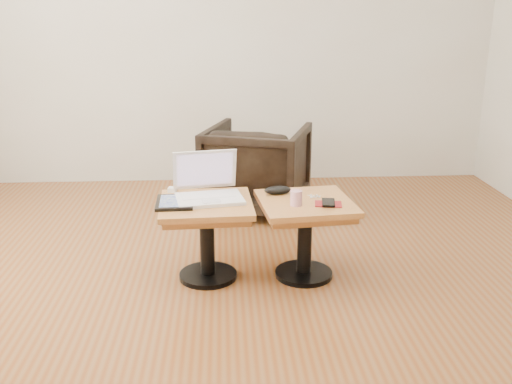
{
  "coord_description": "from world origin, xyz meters",
  "views": [
    {
      "loc": [
        -0.01,
        -2.57,
        1.42
      ],
      "look_at": [
        0.16,
        0.31,
        0.49
      ],
      "focal_mm": 40.0,
      "sensor_mm": 36.0,
      "label": 1
    }
  ],
  "objects": [
    {
      "name": "tablet",
      "position": [
        -0.27,
        0.29,
        0.45
      ],
      "size": [
        0.2,
        0.25,
        0.02
      ],
      "rotation": [
        0.0,
        0.0,
        0.04
      ],
      "color": "black",
      "rests_on": "side_table_left"
    },
    {
      "name": "armchair",
      "position": [
        0.24,
        1.43,
        0.32
      ],
      "size": [
        0.87,
        0.88,
        0.64
      ],
      "primitive_type": "imported",
      "rotation": [
        0.0,
        0.0,
        2.82
      ],
      "color": "black",
      "rests_on": "ground"
    },
    {
      "name": "side_table_right",
      "position": [
        0.43,
        0.3,
        0.33
      ],
      "size": [
        0.54,
        0.54,
        0.44
      ],
      "rotation": [
        0.0,
        0.0,
        0.11
      ],
      "color": "black",
      "rests_on": "ground"
    },
    {
      "name": "glasses_case",
      "position": [
        0.29,
        0.42,
        0.47
      ],
      "size": [
        0.16,
        0.08,
        0.05
      ],
      "primitive_type": "ellipsoid",
      "rotation": [
        0.0,
        0.0,
        0.1
      ],
      "color": "black",
      "rests_on": "side_table_right"
    },
    {
      "name": "striped_cup",
      "position": [
        0.37,
        0.23,
        0.48
      ],
      "size": [
        0.08,
        0.08,
        0.08
      ],
      "primitive_type": "cylinder",
      "rotation": [
        0.0,
        0.0,
        0.29
      ],
      "color": "#CF527F",
      "rests_on": "side_table_right"
    },
    {
      "name": "phone_on_sleeve",
      "position": [
        0.54,
        0.23,
        0.45
      ],
      "size": [
        0.15,
        0.13,
        0.02
      ],
      "rotation": [
        0.0,
        0.0,
        -0.15
      ],
      "color": "maroon",
      "rests_on": "side_table_right"
    },
    {
      "name": "laptop",
      "position": [
        -0.09,
        0.38,
        0.49
      ],
      "size": [
        0.4,
        0.36,
        0.25
      ],
      "rotation": [
        0.0,
        0.0,
        0.17
      ],
      "color": "white",
      "rests_on": "side_table_left"
    },
    {
      "name": "charging_adapter",
      "position": [
        -0.3,
        0.5,
        0.46
      ],
      "size": [
        0.05,
        0.05,
        0.03
      ],
      "primitive_type": "cube",
      "rotation": [
        0.0,
        0.0,
        -0.14
      ],
      "color": "white",
      "rests_on": "side_table_left"
    },
    {
      "name": "room_shell",
      "position": [
        0.0,
        0.0,
        1.35
      ],
      "size": [
        4.52,
        4.52,
        2.71
      ],
      "color": "brown",
      "rests_on": "ground"
    },
    {
      "name": "earbuds_tangle",
      "position": [
        0.49,
        0.36,
        0.45
      ],
      "size": [
        0.07,
        0.04,
        0.01
      ],
      "color": "white",
      "rests_on": "side_table_right"
    },
    {
      "name": "side_table_left",
      "position": [
        -0.1,
        0.31,
        0.33
      ],
      "size": [
        0.51,
        0.51,
        0.44
      ],
      "rotation": [
        0.0,
        0.0,
        0.05
      ],
      "color": "black",
      "rests_on": "ground"
    }
  ]
}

